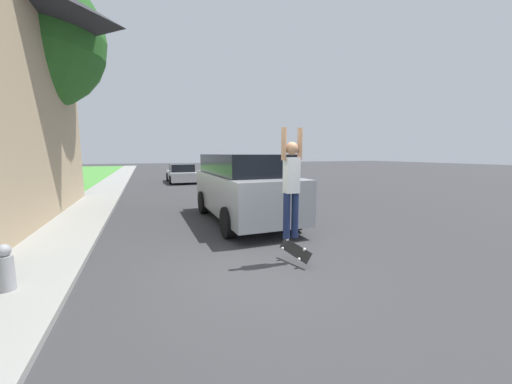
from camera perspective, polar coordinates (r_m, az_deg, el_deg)
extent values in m
plane|color=#333335|center=(5.09, -1.30, -15.84)|extent=(120.00, 120.00, 0.00)
cube|color=gray|center=(10.76, -31.81, -4.11)|extent=(1.80, 80.00, 0.10)
cylinder|color=brown|center=(13.21, -37.46, 7.77)|extent=(0.36, 0.36, 4.67)
sphere|color=#286023|center=(13.82, -38.82, 23.26)|extent=(4.99, 4.99, 4.99)
cube|color=gray|center=(8.59, -2.63, -0.12)|extent=(1.90, 4.96, 1.11)
cube|color=black|center=(8.63, -2.93, 5.58)|extent=(1.75, 3.87, 0.59)
cylinder|color=black|center=(9.90, -10.50, -2.05)|extent=(0.24, 0.76, 0.76)
cylinder|color=black|center=(10.40, -0.60, -1.46)|extent=(0.24, 0.76, 0.76)
cylinder|color=black|center=(6.97, -5.62, -6.07)|extent=(0.24, 0.76, 0.76)
cylinder|color=black|center=(7.65, 7.67, -4.85)|extent=(0.24, 0.76, 0.76)
cube|color=#B7B7BC|center=(21.08, -14.68, 3.18)|extent=(1.75, 4.27, 0.61)
cube|color=black|center=(20.94, -14.69, 4.71)|extent=(1.54, 2.22, 0.53)
cylinder|color=black|center=(22.28, -17.22, 2.88)|extent=(0.20, 0.60, 0.60)
cylinder|color=black|center=(22.47, -12.91, 3.07)|extent=(0.20, 0.60, 0.60)
cylinder|color=black|center=(19.73, -16.65, 2.33)|extent=(0.20, 0.60, 0.60)
cylinder|color=black|center=(19.95, -11.80, 2.54)|extent=(0.20, 0.60, 0.60)
cylinder|color=#192347|center=(5.21, 6.15, -4.77)|extent=(0.13, 0.13, 0.83)
cylinder|color=#192347|center=(5.29, 7.79, -4.61)|extent=(0.13, 0.13, 0.83)
cube|color=silver|center=(5.14, 7.11, 3.35)|extent=(0.25, 0.20, 0.64)
sphere|color=#9E7051|center=(5.13, 7.20, 8.64)|extent=(0.23, 0.23, 0.23)
cylinder|color=#9E7051|center=(5.06, 5.60, 9.57)|extent=(0.09, 0.09, 0.57)
cylinder|color=#9E7051|center=(5.21, 8.78, 9.46)|extent=(0.09, 0.09, 0.57)
cube|color=black|center=(5.46, 7.81, -11.44)|extent=(0.29, 0.74, 0.29)
cylinder|color=silver|center=(5.57, 6.31, -9.43)|extent=(0.03, 0.06, 0.06)
cylinder|color=silver|center=(5.57, 5.31, -11.22)|extent=(0.03, 0.06, 0.06)
cylinder|color=silver|center=(5.26, 9.64, -11.26)|extent=(0.03, 0.06, 0.06)
cylinder|color=silver|center=(5.26, 8.59, -13.16)|extent=(0.03, 0.06, 0.06)
cylinder|color=#99999E|center=(5.49, -41.28, -12.12)|extent=(0.20, 0.20, 0.51)
sphere|color=#99999E|center=(5.39, -41.60, -8.76)|extent=(0.18, 0.18, 0.18)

